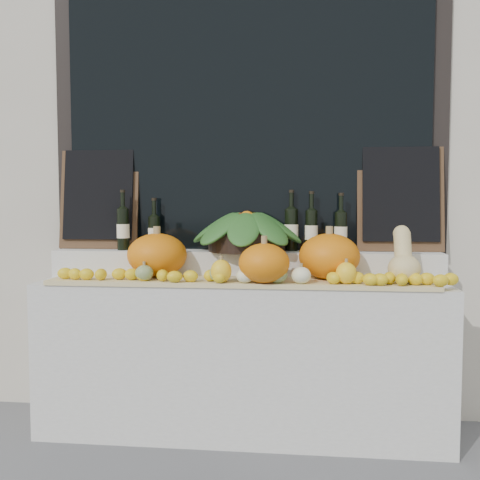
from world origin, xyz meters
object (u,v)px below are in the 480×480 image
object	(u,v)px
pumpkin_left	(157,255)
butternut_squash	(404,260)
pumpkin_right	(329,256)
wine_bottle_tall	(291,229)
produce_bowl	(247,231)

from	to	relation	value
pumpkin_left	butternut_squash	bearing A→B (deg)	-3.89
pumpkin_right	wine_bottle_tall	size ratio (longest dim) A/B	0.92
pumpkin_right	pumpkin_left	bearing A→B (deg)	179.96
produce_bowl	wine_bottle_tall	world-z (taller)	wine_bottle_tall
pumpkin_right	butternut_squash	bearing A→B (deg)	-13.44
pumpkin_left	pumpkin_right	xyz separation A→B (m)	(0.97, -0.00, 0.00)
butternut_squash	produce_bowl	distance (m)	0.91
pumpkin_right	butternut_squash	size ratio (longest dim) A/B	1.12
pumpkin_right	produce_bowl	world-z (taller)	produce_bowl
pumpkin_left	produce_bowl	world-z (taller)	produce_bowl
pumpkin_left	wine_bottle_tall	bearing A→B (deg)	18.25
pumpkin_left	pumpkin_right	world-z (taller)	pumpkin_right
wine_bottle_tall	produce_bowl	bearing A→B (deg)	-165.90
pumpkin_right	wine_bottle_tall	world-z (taller)	wine_bottle_tall
wine_bottle_tall	pumpkin_right	bearing A→B (deg)	-49.85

